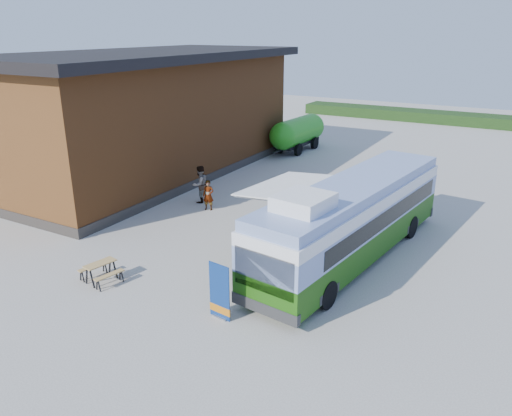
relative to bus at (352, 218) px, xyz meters
The scene contains 10 objects.
ground 6.32m from the bus, 138.05° to the right, with size 100.00×100.00×0.00m, color #BCB7AD.
barn 16.25m from the bus, 158.42° to the left, with size 9.60×21.20×7.50m.
hedge 34.14m from the bus, 84.14° to the left, with size 40.00×3.00×1.00m, color #264419.
bus is the anchor object (origin of this frame).
awning 2.71m from the bus, behind, with size 3.18×4.56×0.52m.
banner 6.70m from the bus, 108.76° to the right, with size 0.83×0.25×1.91m.
picnic_table 9.73m from the bus, 138.90° to the right, with size 1.50×1.39×0.74m.
person_a 8.50m from the bus, 166.84° to the left, with size 0.57×0.37×1.56m, color #999999.
person_b 9.68m from the bus, 163.83° to the left, with size 0.97×0.75×1.99m, color #999999.
slurry_tanker 18.80m from the bus, 121.47° to the left, with size 2.25×6.76×2.50m.
Camera 1 is at (10.22, -13.72, 8.77)m, focal length 35.00 mm.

